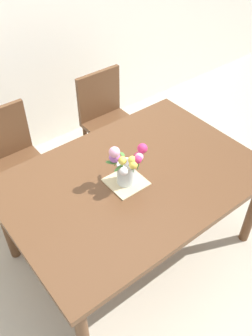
{
  "coord_description": "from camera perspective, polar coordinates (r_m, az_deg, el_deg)",
  "views": [
    {
      "loc": [
        -1.07,
        -1.29,
        2.32
      ],
      "look_at": [
        -0.06,
        -0.01,
        0.85
      ],
      "focal_mm": 39.03,
      "sensor_mm": 36.0,
      "label": 1
    }
  ],
  "objects": [
    {
      "name": "back_wall",
      "position": [
        3.21,
        -18.76,
        23.6
      ],
      "size": [
        7.0,
        0.1,
        2.8
      ],
      "primitive_type": "cube",
      "color": "silver",
      "rests_on": "ground_plane"
    },
    {
      "name": "placemat",
      "position": [
        2.27,
        0.0,
        -2.17
      ],
      "size": [
        0.23,
        0.23,
        0.01
      ],
      "primitive_type": "cube",
      "color": "#CCB789",
      "rests_on": "dining_table"
    },
    {
      "name": "chair_left",
      "position": [
        2.9,
        -17.33,
        1.56
      ],
      "size": [
        0.42,
        0.42,
        0.9
      ],
      "rotation": [
        0.0,
        0.0,
        3.14
      ],
      "color": "brown",
      "rests_on": "ground_plane"
    },
    {
      "name": "chair_right",
      "position": [
        3.21,
        -2.97,
        8.04
      ],
      "size": [
        0.42,
        0.42,
        0.9
      ],
      "rotation": [
        0.0,
        0.0,
        3.14
      ],
      "color": "brown",
      "rests_on": "ground_plane"
    },
    {
      "name": "dining_table",
      "position": [
        2.36,
        1.08,
        -2.78
      ],
      "size": [
        1.62,
        1.12,
        0.73
      ],
      "color": "brown",
      "rests_on": "ground_plane"
    },
    {
      "name": "ground_plane",
      "position": [
        2.86,
        0.91,
        -12.03
      ],
      "size": [
        12.0,
        12.0,
        0.0
      ],
      "primitive_type": "plane",
      "color": "#B7AD99"
    },
    {
      "name": "flower_vase",
      "position": [
        2.17,
        0.2,
        0.5
      ],
      "size": [
        0.23,
        0.21,
        0.28
      ],
      "color": "silver",
      "rests_on": "placemat"
    }
  ]
}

